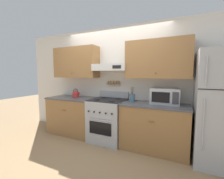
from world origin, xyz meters
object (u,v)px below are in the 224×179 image
(tea_kettle, at_px, (76,94))
(stove_range, at_px, (108,120))
(refrigerator, at_px, (223,109))
(utensil_crock, at_px, (132,97))
(microwave, at_px, (165,96))

(tea_kettle, bearing_deg, stove_range, -7.44)
(refrigerator, xyz_separation_m, utensil_crock, (-1.53, 0.16, 0.06))
(utensil_crock, bearing_deg, refrigerator, -5.98)
(refrigerator, relative_size, utensil_crock, 5.94)
(refrigerator, xyz_separation_m, tea_kettle, (-3.02, 0.16, 0.05))
(stove_range, distance_m, tea_kettle, 1.10)
(tea_kettle, bearing_deg, refrigerator, -3.05)
(microwave, bearing_deg, utensil_crock, -178.43)
(refrigerator, bearing_deg, stove_range, 179.03)
(refrigerator, xyz_separation_m, microwave, (-0.88, 0.18, 0.12))
(tea_kettle, bearing_deg, microwave, 0.48)
(tea_kettle, relative_size, microwave, 0.41)
(tea_kettle, distance_m, utensil_crock, 1.48)
(microwave, relative_size, utensil_crock, 1.71)
(stove_range, xyz_separation_m, microwave, (1.17, 0.14, 0.58))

